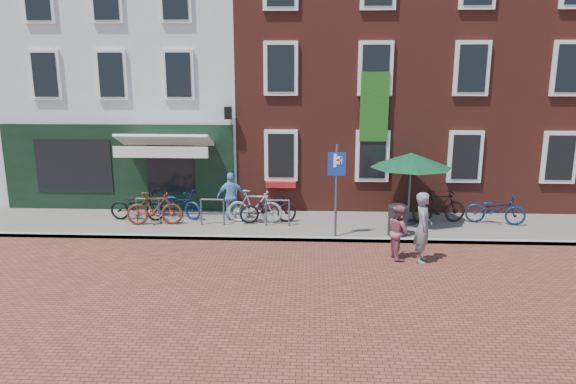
{
  "coord_description": "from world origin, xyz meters",
  "views": [
    {
      "loc": [
        1.57,
        -14.16,
        4.69
      ],
      "look_at": [
        0.82,
        1.12,
        1.18
      ],
      "focal_mm": 32.7,
      "sensor_mm": 36.0,
      "label": 1
    }
  ],
  "objects_px": {
    "boy": "(399,232)",
    "cafe_person": "(231,196)",
    "bicycle_0": "(137,206)",
    "bicycle_6": "(495,209)",
    "parasol": "(411,157)",
    "woman": "(423,227)",
    "bicycle_1": "(155,208)",
    "parking_sign": "(336,178)",
    "bicycle_3": "(255,206)",
    "bicycle_5": "(439,207)",
    "bicycle_4": "(268,208)",
    "bicycle_2": "(178,204)",
    "litter_bin": "(398,218)"
  },
  "relations": [
    {
      "from": "cafe_person",
      "to": "bicycle_4",
      "type": "height_order",
      "value": "cafe_person"
    },
    {
      "from": "parasol",
      "to": "bicycle_5",
      "type": "distance_m",
      "value": 1.82
    },
    {
      "from": "bicycle_3",
      "to": "bicycle_5",
      "type": "distance_m",
      "value": 5.72
    },
    {
      "from": "bicycle_0",
      "to": "bicycle_3",
      "type": "distance_m",
      "value": 3.74
    },
    {
      "from": "parasol",
      "to": "woman",
      "type": "height_order",
      "value": "parasol"
    },
    {
      "from": "woman",
      "to": "bicycle_2",
      "type": "height_order",
      "value": "woman"
    },
    {
      "from": "boy",
      "to": "bicycle_6",
      "type": "height_order",
      "value": "boy"
    },
    {
      "from": "parking_sign",
      "to": "parasol",
      "type": "distance_m",
      "value": 2.76
    },
    {
      "from": "cafe_person",
      "to": "woman",
      "type": "bearing_deg",
      "value": 137.97
    },
    {
      "from": "parasol",
      "to": "bicycle_0",
      "type": "relative_size",
      "value": 1.41
    },
    {
      "from": "parasol",
      "to": "woman",
      "type": "relative_size",
      "value": 1.38
    },
    {
      "from": "woman",
      "to": "bicycle_5",
      "type": "bearing_deg",
      "value": -9.51
    },
    {
      "from": "parasol",
      "to": "bicycle_4",
      "type": "bearing_deg",
      "value": -177.59
    },
    {
      "from": "parasol",
      "to": "bicycle_6",
      "type": "distance_m",
      "value": 3.1
    },
    {
      "from": "bicycle_2",
      "to": "bicycle_0",
      "type": "bearing_deg",
      "value": 129.97
    },
    {
      "from": "woman",
      "to": "bicycle_0",
      "type": "bearing_deg",
      "value": 79.87
    },
    {
      "from": "parking_sign",
      "to": "bicycle_6",
      "type": "distance_m",
      "value": 5.35
    },
    {
      "from": "cafe_person",
      "to": "bicycle_0",
      "type": "height_order",
      "value": "cafe_person"
    },
    {
      "from": "parking_sign",
      "to": "boy",
      "type": "height_order",
      "value": "parking_sign"
    },
    {
      "from": "boy",
      "to": "bicycle_3",
      "type": "bearing_deg",
      "value": 45.52
    },
    {
      "from": "bicycle_2",
      "to": "bicycle_3",
      "type": "height_order",
      "value": "bicycle_3"
    },
    {
      "from": "bicycle_1",
      "to": "bicycle_5",
      "type": "distance_m",
      "value": 8.78
    },
    {
      "from": "woman",
      "to": "bicycle_3",
      "type": "bearing_deg",
      "value": 66.83
    },
    {
      "from": "cafe_person",
      "to": "bicycle_6",
      "type": "relative_size",
      "value": 0.87
    },
    {
      "from": "bicycle_5",
      "to": "bicycle_3",
      "type": "bearing_deg",
      "value": 82.4
    },
    {
      "from": "bicycle_0",
      "to": "bicycle_6",
      "type": "xyz_separation_m",
      "value": [
        11.17,
        0.13,
        0.0
      ]
    },
    {
      "from": "litter_bin",
      "to": "bicycle_4",
      "type": "height_order",
      "value": "litter_bin"
    },
    {
      "from": "bicycle_3",
      "to": "bicycle_0",
      "type": "bearing_deg",
      "value": 91.78
    },
    {
      "from": "litter_bin",
      "to": "parasol",
      "type": "xyz_separation_m",
      "value": [
        0.53,
        1.28,
        1.55
      ]
    },
    {
      "from": "boy",
      "to": "bicycle_1",
      "type": "bearing_deg",
      "value": 61.64
    },
    {
      "from": "litter_bin",
      "to": "bicycle_4",
      "type": "bearing_deg",
      "value": 164.01
    },
    {
      "from": "boy",
      "to": "cafe_person",
      "type": "height_order",
      "value": "cafe_person"
    },
    {
      "from": "cafe_person",
      "to": "bicycle_2",
      "type": "relative_size",
      "value": 0.87
    },
    {
      "from": "bicycle_1",
      "to": "bicycle_3",
      "type": "distance_m",
      "value": 3.07
    },
    {
      "from": "boy",
      "to": "bicycle_6",
      "type": "bearing_deg",
      "value": -58.89
    },
    {
      "from": "bicycle_1",
      "to": "bicycle_5",
      "type": "relative_size",
      "value": 1.0
    },
    {
      "from": "parking_sign",
      "to": "bicycle_4",
      "type": "bearing_deg",
      "value": 147.84
    },
    {
      "from": "bicycle_1",
      "to": "bicycle_6",
      "type": "bearing_deg",
      "value": -92.72
    },
    {
      "from": "bicycle_0",
      "to": "bicycle_2",
      "type": "relative_size",
      "value": 1.0
    },
    {
      "from": "litter_bin",
      "to": "bicycle_2",
      "type": "xyz_separation_m",
      "value": [
        -6.76,
        1.55,
        -0.06
      ]
    },
    {
      "from": "bicycle_0",
      "to": "bicycle_4",
      "type": "relative_size",
      "value": 1.0
    },
    {
      "from": "litter_bin",
      "to": "parasol",
      "type": "height_order",
      "value": "parasol"
    },
    {
      "from": "cafe_person",
      "to": "parking_sign",
      "type": "bearing_deg",
      "value": 143.46
    },
    {
      "from": "parking_sign",
      "to": "parasol",
      "type": "bearing_deg",
      "value": 32.35
    },
    {
      "from": "bicycle_1",
      "to": "boy",
      "type": "bearing_deg",
      "value": -114.5
    },
    {
      "from": "boy",
      "to": "bicycle_5",
      "type": "xyz_separation_m",
      "value": [
        1.7,
        3.01,
        -0.09
      ]
    },
    {
      "from": "parasol",
      "to": "bicycle_2",
      "type": "height_order",
      "value": "parasol"
    },
    {
      "from": "bicycle_0",
      "to": "bicycle_6",
      "type": "height_order",
      "value": "same"
    },
    {
      "from": "parasol",
      "to": "bicycle_0",
      "type": "bearing_deg",
      "value": -179.44
    },
    {
      "from": "litter_bin",
      "to": "bicycle_5",
      "type": "height_order",
      "value": "bicycle_5"
    }
  ]
}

